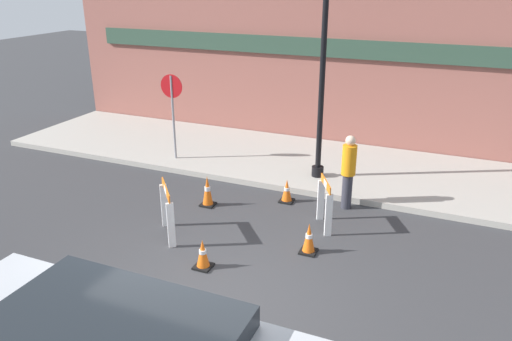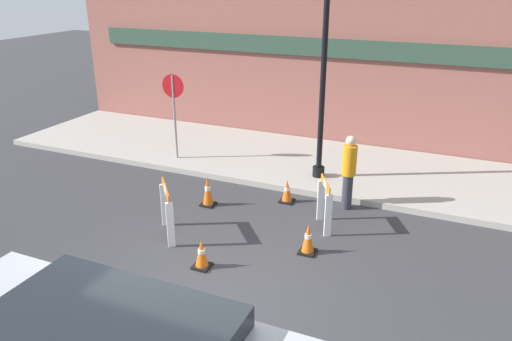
# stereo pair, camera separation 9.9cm
# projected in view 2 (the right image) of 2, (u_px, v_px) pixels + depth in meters

# --- Properties ---
(ground_plane) EXTENTS (60.00, 60.00, 0.00)m
(ground_plane) POSITION_uv_depth(u_px,v_px,m) (209.00, 309.00, 7.53)
(ground_plane) COLOR #38383A
(sidewalk_slab) EXTENTS (18.00, 3.74, 0.14)m
(sidewalk_slab) POSITION_uv_depth(u_px,v_px,m) (327.00, 166.00, 12.93)
(sidewalk_slab) COLOR #ADA89E
(sidewalk_slab) RESTS_ON ground_plane
(storefront_facade) EXTENTS (18.00, 0.22, 5.50)m
(storefront_facade) POSITION_uv_depth(u_px,v_px,m) (352.00, 50.00, 13.59)
(storefront_facade) COLOR #93564C
(storefront_facade) RESTS_ON ground_plane
(streetlamp_post) EXTENTS (0.44, 0.44, 5.20)m
(streetlamp_post) POSITION_uv_depth(u_px,v_px,m) (325.00, 34.00, 10.84)
(streetlamp_post) COLOR black
(streetlamp_post) RESTS_ON sidewalk_slab
(stop_sign) EXTENTS (0.60, 0.06, 2.22)m
(stop_sign) POSITION_uv_depth(u_px,v_px,m) (174.00, 103.00, 12.74)
(stop_sign) COLOR gray
(stop_sign) RESTS_ON sidewalk_slab
(barricade_0) EXTENTS (0.71, 0.80, 1.04)m
(barricade_0) POSITION_uv_depth(u_px,v_px,m) (167.00, 209.00, 9.43)
(barricade_0) COLOR white
(barricade_0) RESTS_ON ground_plane
(barricade_1) EXTENTS (0.47, 0.72, 1.02)m
(barricade_1) POSITION_uv_depth(u_px,v_px,m) (325.00, 203.00, 9.74)
(barricade_1) COLOR white
(barricade_1) RESTS_ON ground_plane
(traffic_cone_0) EXTENTS (0.30, 0.30, 0.69)m
(traffic_cone_0) POSITION_uv_depth(u_px,v_px,m) (208.00, 191.00, 10.77)
(traffic_cone_0) COLOR black
(traffic_cone_0) RESTS_ON ground_plane
(traffic_cone_1) EXTENTS (0.30, 0.30, 0.52)m
(traffic_cone_1) POSITION_uv_depth(u_px,v_px,m) (287.00, 191.00, 10.96)
(traffic_cone_1) COLOR black
(traffic_cone_1) RESTS_ON ground_plane
(traffic_cone_2) EXTENTS (0.30, 0.30, 0.59)m
(traffic_cone_2) POSITION_uv_depth(u_px,v_px,m) (308.00, 239.00, 8.94)
(traffic_cone_2) COLOR black
(traffic_cone_2) RESTS_ON ground_plane
(traffic_cone_3) EXTENTS (0.30, 0.30, 0.54)m
(traffic_cone_3) POSITION_uv_depth(u_px,v_px,m) (202.00, 254.00, 8.50)
(traffic_cone_3) COLOR black
(traffic_cone_3) RESTS_ON ground_plane
(person_worker) EXTENTS (0.43, 0.43, 1.63)m
(person_worker) POSITION_uv_depth(u_px,v_px,m) (349.00, 170.00, 10.43)
(person_worker) COLOR #33333D
(person_worker) RESTS_ON ground_plane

